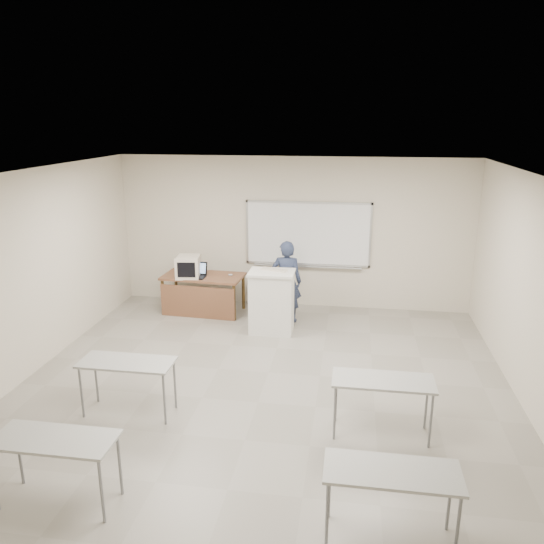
% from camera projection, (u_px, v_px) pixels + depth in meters
% --- Properties ---
extents(floor, '(7.00, 8.00, 0.01)m').
position_uv_depth(floor, '(258.00, 403.00, 7.17)').
color(floor, gray).
rests_on(floor, ground).
extents(whiteboard, '(2.48, 0.10, 1.31)m').
position_uv_depth(whiteboard, '(308.00, 235.00, 10.47)').
color(whiteboard, white).
rests_on(whiteboard, floor).
extents(student_desks, '(4.40, 2.20, 0.73)m').
position_uv_depth(student_desks, '(235.00, 411.00, 5.70)').
color(student_desks, '#A1A19C').
rests_on(student_desks, floor).
extents(instructor_desk, '(1.56, 0.78, 0.75)m').
position_uv_depth(instructor_desk, '(202.00, 286.00, 10.28)').
color(instructor_desk, brown).
rests_on(instructor_desk, floor).
extents(podium, '(0.79, 0.58, 1.12)m').
position_uv_depth(podium, '(272.00, 302.00, 9.41)').
color(podium, white).
rests_on(podium, floor).
extents(crt_monitor, '(0.44, 0.49, 0.42)m').
position_uv_depth(crt_monitor, '(188.00, 267.00, 10.19)').
color(crt_monitor, beige).
rests_on(crt_monitor, instructor_desk).
extents(laptop, '(0.37, 0.34, 0.27)m').
position_uv_depth(laptop, '(196.00, 274.00, 10.21)').
color(laptop, black).
rests_on(laptop, instructor_desk).
extents(mouse, '(0.11, 0.09, 0.03)m').
position_uv_depth(mouse, '(230.00, 275.00, 10.30)').
color(mouse, '#ACAEB5').
rests_on(mouse, instructor_desk).
extents(keyboard, '(0.49, 0.30, 0.03)m').
position_uv_depth(keyboard, '(274.00, 270.00, 9.32)').
color(keyboard, beige).
rests_on(keyboard, podium).
extents(presenter, '(0.57, 0.38, 1.56)m').
position_uv_depth(presenter, '(286.00, 282.00, 9.84)').
color(presenter, black).
rests_on(presenter, floor).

